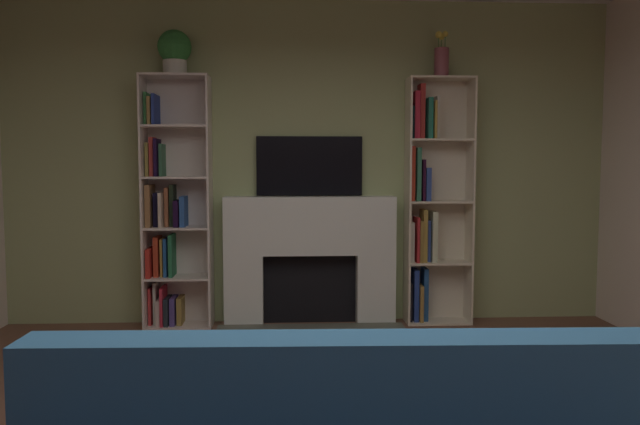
% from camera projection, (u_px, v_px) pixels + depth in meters
% --- Properties ---
extents(wall_back_accent, '(5.47, 0.06, 2.85)m').
position_uv_depth(wall_back_accent, '(309.00, 163.00, 5.43)').
color(wall_back_accent, '#A0AE72').
rests_on(wall_back_accent, ground_plane).
extents(fireplace, '(1.60, 0.54, 1.13)m').
position_uv_depth(fireplace, '(310.00, 256.00, 5.34)').
color(fireplace, white).
rests_on(fireplace, ground_plane).
extents(tv, '(0.93, 0.06, 0.52)m').
position_uv_depth(tv, '(309.00, 166.00, 5.37)').
color(tv, black).
rests_on(tv, fireplace).
extents(bookshelf_left, '(0.58, 0.29, 2.17)m').
position_uv_depth(bookshelf_left, '(171.00, 215.00, 5.26)').
color(bookshelf_left, silver).
rests_on(bookshelf_left, ground_plane).
extents(bookshelf_right, '(0.58, 0.26, 2.17)m').
position_uv_depth(bookshelf_right, '(430.00, 203.00, 5.39)').
color(bookshelf_right, beige).
rests_on(bookshelf_right, ground_plane).
extents(potted_plant, '(0.28, 0.28, 0.38)m').
position_uv_depth(potted_plant, '(175.00, 51.00, 5.11)').
color(potted_plant, beige).
rests_on(potted_plant, bookshelf_left).
extents(vase_with_flowers, '(0.13, 0.13, 0.39)m').
position_uv_depth(vase_with_flowers, '(441.00, 60.00, 5.24)').
color(vase_with_flowers, '#88434C').
rests_on(vase_with_flowers, bookshelf_right).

